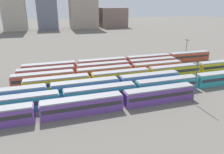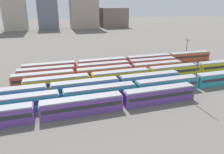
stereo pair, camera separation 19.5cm
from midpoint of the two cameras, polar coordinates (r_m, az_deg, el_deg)
name	(u,v)px [view 2 (the right image)]	position (r m, az deg, el deg)	size (l,w,h in m)	color
ground_plane	(50,90)	(61.62, -16.39, -3.49)	(600.00, 600.00, 0.00)	#666059
train_track_0	(82,105)	(47.05, -7.92, -7.56)	(55.80, 3.06, 3.75)	#6B429E
train_track_1	(167,85)	(59.82, 14.67, -2.05)	(93.60, 3.06, 3.75)	teal
train_track_2	(85,87)	(56.83, -7.07, -2.69)	(55.80, 3.06, 3.75)	#4C70BC
train_track_3	(198,68)	(78.50, 22.33, 2.18)	(112.50, 3.06, 3.75)	yellow
train_track_4	(105,73)	(68.13, -1.87, 1.20)	(55.80, 3.06, 3.75)	#BC4C38
train_track_5	(103,68)	(73.16, -2.25, 2.47)	(55.80, 3.06, 3.75)	#BC4C38
train_track_6	(126,62)	(81.16, 3.99, 4.12)	(74.70, 3.06, 3.75)	#BC4C38
catenary_pole_0	(195,81)	(53.54, 21.66, -0.99)	(0.24, 3.20, 10.32)	#4C4C51
catenary_pole_1	(187,48)	(96.70, 19.51, 7.39)	(0.24, 3.20, 8.89)	#4C4C51
distant_building_2	(47,11)	(210.82, -16.96, 16.55)	(18.09, 12.02, 32.22)	slate
distant_building_3	(84,3)	(214.20, -7.63, 19.05)	(25.82, 17.16, 46.02)	#A89989
distant_building_4	(114,18)	(222.04, 0.47, 15.71)	(26.18, 17.36, 18.93)	#7A665B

